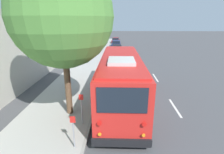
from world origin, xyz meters
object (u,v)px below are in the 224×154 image
Objects in this scene: parked_sedan_silver at (115,58)px; parked_sedan_navy at (116,44)px; shuttle_bus at (121,77)px; parked_sedan_black at (117,49)px; street_tree at (62,9)px; sign_post_near at (74,132)px; sign_post_far at (82,109)px; parked_sedan_maroon at (116,41)px.

parked_sedan_navy is (13.94, -0.00, -0.01)m from parked_sedan_silver.
shuttle_bus reaches higher than parked_sedan_black.
shuttle_bus is 2.06× the size of parked_sedan_navy.
parked_sedan_black is at bearing -7.15° from street_tree.
parked_sedan_black is (18.80, 0.35, -1.14)m from shuttle_bus.
parked_sedan_navy is (6.59, 0.18, 0.01)m from parked_sedan_black.
sign_post_near is at bearing 178.02° from parked_sedan_navy.
sign_post_far is at bearing 177.86° from parked_sedan_navy.
sign_post_far is (-28.24, 1.43, 0.39)m from parked_sedan_navy.
shuttle_bus reaches higher than sign_post_near.
parked_sedan_silver is 1.01× the size of parked_sedan_black.
sign_post_far reaches higher than parked_sedan_maroon.
parked_sedan_silver is at bearing -174.95° from parked_sedan_maroon.
sign_post_near is at bearing 156.95° from shuttle_bus.
parked_sedan_silver is at bearing 2.95° from shuttle_bus.
parked_sedan_maroon is (19.85, 0.17, 0.01)m from parked_sedan_silver.
street_tree is 5.19× the size of sign_post_far.
parked_sedan_black is 21.17m from street_tree.
shuttle_bus is 3.55m from sign_post_far.
parked_sedan_maroon is at bearing 2.76° from parked_sedan_silver.
parked_sedan_black is 6.59m from parked_sedan_navy.
parked_sedan_silver reaches higher than parked_sedan_navy.
sign_post_near is (-16.01, 1.43, 0.29)m from parked_sedan_silver.
shuttle_bus is at bearing -61.44° from street_tree.
parked_sedan_silver is 1.02× the size of parked_sedan_navy.
parked_sedan_navy is 0.98× the size of parked_sedan_maroon.
street_tree reaches higher than sign_post_far.
parked_sedan_black is at bearing -173.83° from parked_sedan_maroon.
sign_post_far is (1.71, 0.00, 0.09)m from sign_post_near.
parked_sedan_silver is 19.85m from parked_sedan_maroon.
shuttle_bus reaches higher than parked_sedan_silver.
shuttle_bus is 2.05× the size of parked_sedan_black.
street_tree is (-13.03, 2.38, 5.09)m from parked_sedan_silver.
parked_sedan_silver is at bearing 176.84° from parked_sedan_black.
parked_sedan_silver is at bearing -5.11° from sign_post_near.
parked_sedan_silver is 1.00× the size of parked_sedan_maroon.
shuttle_bus is 2.02× the size of parked_sedan_maroon.
parked_sedan_maroon reaches higher than parked_sedan_silver.
parked_sedan_maroon is (12.50, 0.35, 0.02)m from parked_sedan_black.
sign_post_near is (-23.36, 1.61, 0.30)m from parked_sedan_black.
sign_post_far reaches higher than parked_sedan_navy.
shuttle_bus reaches higher than parked_sedan_maroon.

